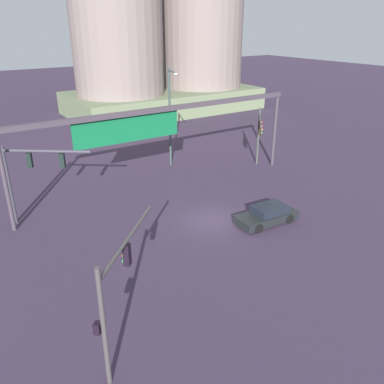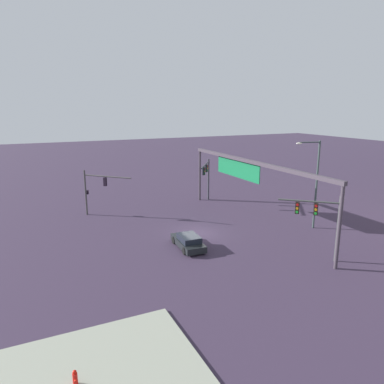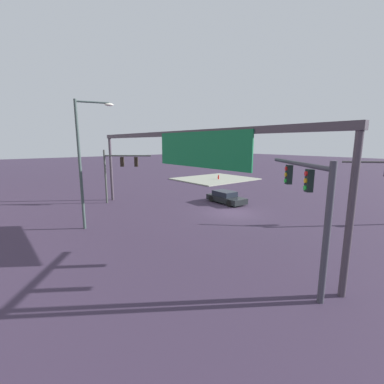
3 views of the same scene
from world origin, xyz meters
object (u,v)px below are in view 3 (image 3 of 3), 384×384
at_px(traffic_signal_cross_street, 119,167).
at_px(sedan_car_approaching, 226,197).
at_px(traffic_signal_near_corner, 310,198).
at_px(streetlamp_curved_arm, 83,157).
at_px(fire_hydrant_on_curb, 218,177).

distance_m(traffic_signal_cross_street, sedan_car_approaching, 11.16).
distance_m(traffic_signal_near_corner, sedan_car_approaching, 16.00).
distance_m(traffic_signal_near_corner, streetlamp_curved_arm, 14.51).
relative_size(traffic_signal_cross_street, sedan_car_approaching, 1.23).
bearing_deg(traffic_signal_near_corner, traffic_signal_cross_street, 35.92).
height_order(traffic_signal_near_corner, sedan_car_approaching, traffic_signal_near_corner).
height_order(traffic_signal_cross_street, sedan_car_approaching, traffic_signal_cross_street).
bearing_deg(traffic_signal_near_corner, sedan_car_approaching, 3.19).
relative_size(traffic_signal_near_corner, sedan_car_approaching, 1.24).
bearing_deg(traffic_signal_near_corner, fire_hydrant_on_curb, -1.18).
height_order(traffic_signal_near_corner, streetlamp_curved_arm, streetlamp_curved_arm).
distance_m(traffic_signal_cross_street, fire_hydrant_on_curb, 20.75).
distance_m(streetlamp_curved_arm, sedan_car_approaching, 14.28).
bearing_deg(streetlamp_curved_arm, fire_hydrant_on_curb, 41.21).
bearing_deg(fire_hydrant_on_curb, streetlamp_curved_arm, 115.89).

